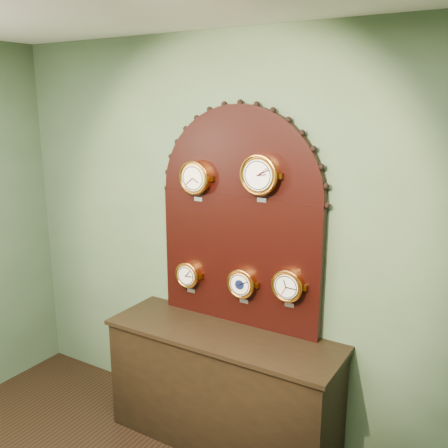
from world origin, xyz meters
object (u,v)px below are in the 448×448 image
Objects in this scene: hygrometer at (188,275)px; display_board at (239,211)px; shop_counter at (223,390)px; tide_clock at (288,286)px; arabic_clock at (260,175)px; barometer at (242,283)px; roman_clock at (195,178)px.

display_board is at bearing 9.76° from hygrometer.
shop_counter is at bearing -90.00° from display_board.
tide_clock is at bearing -9.45° from display_board.
arabic_clock is 1.22× the size of barometer.
hygrometer is (-0.07, 0.00, -0.71)m from roman_clock.
display_board is at bearing 90.00° from shop_counter.
shop_counter is 1.51m from arabic_clock.
barometer is at bearing 179.41° from arabic_clock.
display_board reaches higher than barometer.
shop_counter is at bearing -158.92° from tide_clock.
barometer is (0.06, -0.07, -0.48)m from display_board.
display_board is 6.27× the size of hygrometer.
hygrometer is (-0.38, -0.07, -0.50)m from display_board.
tide_clock is at bearing 0.31° from arabic_clock.
hygrometer is 0.44m from barometer.
barometer is at bearing 68.37° from shop_counter.
barometer is (0.44, -0.00, 0.02)m from hygrometer.
shop_counter is at bearing -140.22° from arabic_clock.
barometer is (-0.12, 0.00, -0.75)m from arabic_clock.
display_board is 0.59m from tide_clock.
barometer reaches higher than shop_counter.
roman_clock is (-0.31, 0.15, 1.44)m from shop_counter.
hygrometer is at bearing 158.00° from shop_counter.
display_board is 5.92× the size of barometer.
hygrometer is at bearing 179.11° from roman_clock.
tide_clock is at bearing -0.05° from hygrometer.
arabic_clock is at bearing -20.24° from display_board.
barometer is 0.97× the size of tide_clock.
arabic_clock is 0.73m from tide_clock.
barometer is at bearing -47.38° from display_board.
shop_counter is 1.25m from display_board.
arabic_clock is at bearing -0.59° from barometer.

